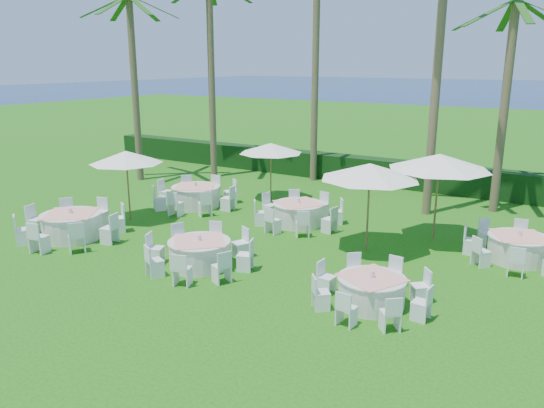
{
  "coord_description": "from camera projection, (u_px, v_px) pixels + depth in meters",
  "views": [
    {
      "loc": [
        7.92,
        -11.45,
        5.59
      ],
      "look_at": [
        -0.46,
        2.14,
        1.3
      ],
      "focal_mm": 35.0,
      "sensor_mm": 36.0,
      "label": 1
    }
  ],
  "objects": [
    {
      "name": "ground",
      "position": [
        246.0,
        268.0,
        14.88
      ],
      "size": [
        120.0,
        120.0,
        0.0
      ],
      "primitive_type": "plane",
      "color": "#146110",
      "rests_on": "ground"
    },
    {
      "name": "hedge",
      "position": [
        392.0,
        173.0,
        24.59
      ],
      "size": [
        34.0,
        1.0,
        1.2
      ],
      "primitive_type": "cube",
      "color": "black",
      "rests_on": "ground"
    },
    {
      "name": "banquet_table_a",
      "position": [
        72.0,
        225.0,
        17.27
      ],
      "size": [
        3.38,
        3.38,
        1.01
      ],
      "color": "silver",
      "rests_on": "ground"
    },
    {
      "name": "banquet_table_b",
      "position": [
        200.0,
        253.0,
        14.87
      ],
      "size": [
        3.01,
        3.01,
        0.93
      ],
      "color": "silver",
      "rests_on": "ground"
    },
    {
      "name": "banquet_table_c",
      "position": [
        371.0,
        291.0,
        12.49
      ],
      "size": [
        2.84,
        2.84,
        0.87
      ],
      "color": "silver",
      "rests_on": "ground"
    },
    {
      "name": "banquet_table_d",
      "position": [
        196.0,
        196.0,
        21.06
      ],
      "size": [
        3.35,
        3.35,
        1.0
      ],
      "color": "silver",
      "rests_on": "ground"
    },
    {
      "name": "banquet_table_e",
      "position": [
        298.0,
        213.0,
        18.74
      ],
      "size": [
        3.15,
        3.15,
        0.95
      ],
      "color": "silver",
      "rests_on": "ground"
    },
    {
      "name": "banquet_table_f",
      "position": [
        518.0,
        248.0,
        15.31
      ],
      "size": [
        3.01,
        3.01,
        0.91
      ],
      "color": "silver",
      "rests_on": "ground"
    },
    {
      "name": "umbrella_a",
      "position": [
        126.0,
        157.0,
        18.76
      ],
      "size": [
        2.58,
        2.58,
        2.55
      ],
      "color": "brown",
      "rests_on": "ground"
    },
    {
      "name": "umbrella_b",
      "position": [
        370.0,
        171.0,
        15.61
      ],
      "size": [
        2.98,
        2.98,
        2.71
      ],
      "color": "brown",
      "rests_on": "ground"
    },
    {
      "name": "umbrella_c",
      "position": [
        271.0,
        148.0,
        21.66
      ],
      "size": [
        2.61,
        2.61,
        2.38
      ],
      "color": "brown",
      "rests_on": "ground"
    },
    {
      "name": "umbrella_d",
      "position": [
        439.0,
        162.0,
        16.4
      ],
      "size": [
        3.19,
        3.19,
        2.85
      ],
      "color": "brown",
      "rests_on": "ground"
    },
    {
      "name": "palm_a",
      "position": [
        211.0,
        72.0,
        25.35
      ],
      "size": [
        4.4,
        3.99,
        9.33
      ],
      "color": "brown",
      "rests_on": "ground"
    },
    {
      "name": "palm_b",
      "position": [
        315.0,
        66.0,
        24.53
      ],
      "size": [
        4.2,
        4.39,
        9.86
      ],
      "color": "brown",
      "rests_on": "ground"
    },
    {
      "name": "palm_c",
      "position": [
        440.0,
        34.0,
        18.5
      ],
      "size": [
        4.38,
        4.21,
        12.1
      ],
      "color": "brown",
      "rests_on": "ground"
    },
    {
      "name": "palm_d",
      "position": [
        505.0,
        98.0,
        19.4
      ],
      "size": [
        4.39,
        4.2,
        7.74
      ],
      "color": "brown",
      "rests_on": "ground"
    },
    {
      "name": "palm_f",
      "position": [
        134.0,
        81.0,
        24.81
      ],
      "size": [
        4.19,
        4.39,
        8.5
      ],
      "color": "brown",
      "rests_on": "ground"
    }
  ]
}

